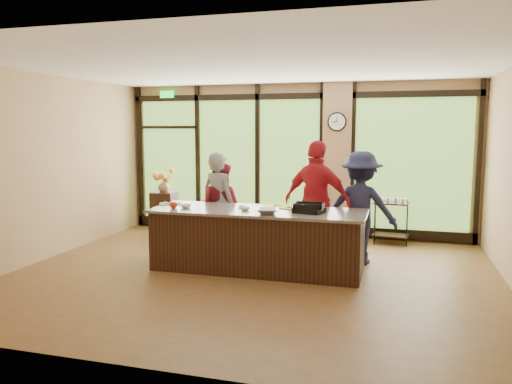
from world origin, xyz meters
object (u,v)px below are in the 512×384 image
Objects in this scene: cook_right at (360,208)px; flower_stand at (165,214)px; cook_left at (219,204)px; island_base at (258,241)px; bar_cart at (391,216)px; roasting_pan at (309,210)px.

cook_right is 4.01m from flower_stand.
cook_left is at bearing 9.16° from cook_right.
cook_right is at bearing -153.07° from cook_left.
island_base is 3.62× the size of bar_cart.
bar_cart is at bearing -126.08° from cook_left.
cook_left is at bearing 169.24° from roasting_pan.
flower_stand is 1.03× the size of bar_cart.
roasting_pan is at bearing -33.82° from flower_stand.
cook_right is (1.45, 0.83, 0.45)m from island_base.
island_base is at bearing 165.10° from cook_left.
cook_left reaches higher than island_base.
cook_left is 4.26× the size of roasting_pan.
flower_stand is (-1.56, 1.12, -0.43)m from cook_left.
roasting_pan reaches higher than island_base.
island_base is 1.75× the size of cook_right.
roasting_pan is 2.67m from bar_cart.
island_base is 0.94m from roasting_pan.
cook_left reaches higher than roasting_pan.
island_base reaches higher than bar_cart.
cook_left reaches higher than flower_stand.
flower_stand is at bearing -12.61° from cook_left.
bar_cart is (1.91, 2.33, 0.07)m from island_base.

